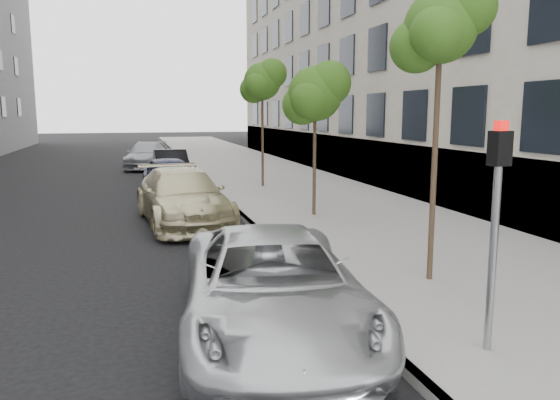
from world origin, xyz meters
name	(u,v)px	position (x,y,z in m)	size (l,w,h in m)	color
ground	(281,337)	(0.00, 0.00, 0.00)	(160.00, 160.00, 0.00)	black
sidewalk	(243,165)	(4.30, 24.00, 0.07)	(6.40, 72.00, 0.14)	gray
curb	(189,167)	(1.18, 24.00, 0.07)	(0.15, 72.00, 0.14)	#9E9B93
tree_near	(442,27)	(3.23, 1.50, 4.53)	(1.61, 1.41, 5.19)	#38281C
tree_mid	(316,94)	(3.23, 8.00, 3.63)	(1.86, 1.66, 4.41)	#38281C
tree_far	(263,81)	(3.23, 14.50, 4.31)	(1.79, 1.59, 5.06)	#38281C
signal_pole	(496,209)	(2.35, -1.35, 1.95)	(0.27, 0.22, 2.88)	#939699
minivan	(273,287)	(-0.10, 0.06, 0.73)	(2.41, 5.23, 1.45)	silver
suv	(183,197)	(-0.59, 8.29, 0.77)	(2.15, 5.30, 1.54)	#C7BC8E
sedan_blue	(170,177)	(-0.57, 13.69, 0.73)	(1.73, 4.29, 1.46)	#0F1333
sedan_black	(171,165)	(-0.18, 18.75, 0.69)	(1.47, 4.20, 1.39)	black
sedan_rear	(147,156)	(-1.11, 24.28, 0.72)	(2.01, 4.94, 1.43)	gray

